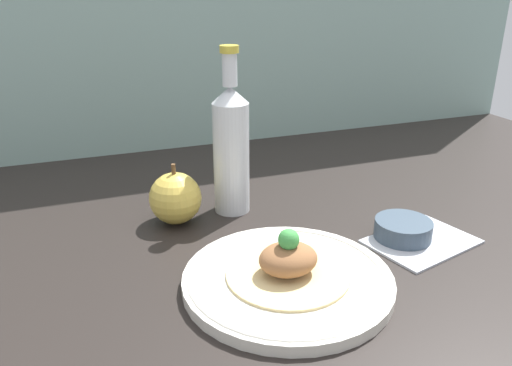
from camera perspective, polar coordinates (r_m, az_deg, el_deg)
name	(u,v)px	position (r cm, az deg, el deg)	size (l,w,h in cm)	color
ground_plane	(301,242)	(85.20, 5.19, -6.77)	(180.00, 110.00, 4.00)	black
plate	(288,279)	(69.88, 3.63, -10.87)	(28.97, 28.97, 1.97)	silver
plated_food	(288,262)	(68.50, 3.69, -9.04)	(17.01, 17.01, 6.96)	#D6BC7F
cider_bottle	(231,147)	(87.39, -2.86, 4.14)	(6.37, 6.37, 29.35)	silver
apple	(175,198)	(86.49, -9.20, -1.72)	(8.97, 8.97, 10.68)	gold
napkin	(422,240)	(84.70, 18.39, -6.25)	(18.93, 15.32, 0.80)	#B7BCC6
dipping_bowl	(403,230)	(84.11, 16.44, -5.20)	(9.13, 9.13, 3.43)	#384756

